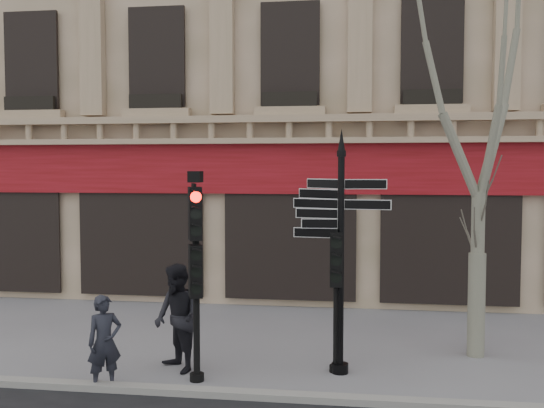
{
  "coord_description": "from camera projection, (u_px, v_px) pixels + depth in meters",
  "views": [
    {
      "loc": [
        1.69,
        -10.56,
        3.62
      ],
      "look_at": [
        0.13,
        0.6,
        2.94
      ],
      "focal_mm": 40.0,
      "sensor_mm": 36.0,
      "label": 1
    }
  ],
  "objects": [
    {
      "name": "pedestrian_a",
      "position": [
        104.0,
        342.0,
        9.88
      ],
      "size": [
        0.67,
        0.65,
        1.55
      ],
      "primitive_type": "imported",
      "rotation": [
        0.0,
        0.0,
        0.69
      ],
      "color": "black",
      "rests_on": "ground"
    },
    {
      "name": "pedestrian_b",
      "position": [
        177.0,
        318.0,
        10.73
      ],
      "size": [
        1.17,
        1.17,
        1.91
      ],
      "primitive_type": "imported",
      "rotation": [
        0.0,
        0.0,
        -0.8
      ],
      "color": "black",
      "rests_on": "ground"
    },
    {
      "name": "plane_tree",
      "position": [
        481.0,
        72.0,
        11.33
      ],
      "size": [
        2.9,
        2.9,
        7.7
      ],
      "color": "gray",
      "rests_on": "ground"
    },
    {
      "name": "fingerpost",
      "position": [
        341.0,
        210.0,
        10.52
      ],
      "size": [
        2.23,
        2.23,
        4.3
      ],
      "rotation": [
        0.0,
        0.0,
        -0.28
      ],
      "color": "black",
      "rests_on": "ground"
    },
    {
      "name": "traffic_signal_secondary",
      "position": [
        337.0,
        275.0,
        10.64
      ],
      "size": [
        0.42,
        0.3,
        2.5
      ],
      "rotation": [
        0.0,
        0.0,
        -0.01
      ],
      "color": "black",
      "rests_on": "ground"
    },
    {
      "name": "kerb",
      "position": [
        246.0,
        395.0,
        9.5
      ],
      "size": [
        80.0,
        0.25,
        0.12
      ],
      "primitive_type": "cube",
      "color": "gray",
      "rests_on": "ground"
    },
    {
      "name": "building",
      "position": [
        312.0,
        24.0,
        22.69
      ],
      "size": [
        28.0,
        15.52,
        18.0
      ],
      "color": "tan",
      "rests_on": "ground"
    },
    {
      "name": "traffic_signal_main",
      "position": [
        196.0,
        249.0,
        10.15
      ],
      "size": [
        0.47,
        0.41,
        3.56
      ],
      "rotation": [
        0.0,
        0.0,
        0.39
      ],
      "color": "black",
      "rests_on": "ground"
    },
    {
      "name": "ground",
      "position": [
        260.0,
        369.0,
        10.89
      ],
      "size": [
        80.0,
        80.0,
        0.0
      ],
      "primitive_type": "plane",
      "color": "slate",
      "rests_on": "ground"
    }
  ]
}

